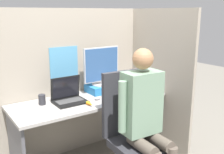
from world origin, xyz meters
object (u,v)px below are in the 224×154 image
(paper_box, at_px, (102,88))
(monitor, at_px, (102,67))
(carrot_toy, at_px, (90,104))
(pen_cup, at_px, (42,100))
(laptop, at_px, (69,97))
(stapler, at_px, (143,86))
(coffee_mug, at_px, (123,84))
(office_chair, at_px, (132,130))
(person, at_px, (146,114))

(paper_box, height_order, monitor, monitor)
(carrot_toy, height_order, pen_cup, pen_cup)
(monitor, height_order, laptop, monitor)
(stapler, distance_m, carrot_toy, 0.88)
(coffee_mug, bearing_deg, office_chair, -120.59)
(paper_box, relative_size, monitor, 0.74)
(monitor, relative_size, coffee_mug, 4.36)
(monitor, relative_size, pen_cup, 4.33)
(pen_cup, bearing_deg, coffee_mug, 0.54)
(carrot_toy, distance_m, person, 0.62)
(monitor, height_order, office_chair, monitor)
(laptop, relative_size, pen_cup, 3.10)
(monitor, bearing_deg, carrot_toy, -136.09)
(coffee_mug, distance_m, pen_cup, 1.04)
(laptop, distance_m, pen_cup, 0.27)
(person, bearing_deg, office_chair, 93.30)
(stapler, height_order, coffee_mug, coffee_mug)
(coffee_mug, bearing_deg, monitor, 175.49)
(carrot_toy, bearing_deg, person, -67.32)
(stapler, xyz_separation_m, carrot_toy, (-0.86, -0.18, -0.00))
(monitor, height_order, person, person)
(paper_box, distance_m, laptop, 0.50)
(monitor, distance_m, carrot_toy, 0.57)
(laptop, bearing_deg, person, -65.55)
(monitor, distance_m, pen_cup, 0.78)
(monitor, xyz_separation_m, person, (-0.12, -0.91, -0.25))
(office_chair, xyz_separation_m, pen_cup, (-0.61, 0.71, 0.23))
(paper_box, bearing_deg, office_chair, -100.09)
(carrot_toy, bearing_deg, stapler, 11.85)
(laptop, bearing_deg, paper_box, 13.64)
(paper_box, relative_size, carrot_toy, 2.82)
(carrot_toy, bearing_deg, paper_box, 43.69)
(carrot_toy, relative_size, person, 0.09)
(stapler, distance_m, coffee_mug, 0.25)
(laptop, xyz_separation_m, coffee_mug, (0.78, 0.10, 0.00))
(laptop, height_order, carrot_toy, laptop)
(office_chair, bearing_deg, pen_cup, 130.47)
(person, bearing_deg, carrot_toy, 112.68)
(stapler, height_order, pen_cup, pen_cup)
(monitor, xyz_separation_m, coffee_mug, (0.29, -0.02, -0.25))
(person, xyz_separation_m, coffee_mug, (0.42, 0.89, 0.00))
(monitor, xyz_separation_m, pen_cup, (-0.74, -0.03, -0.25))
(carrot_toy, height_order, office_chair, office_chair)
(paper_box, height_order, pen_cup, pen_cup)
(coffee_mug, bearing_deg, pen_cup, -179.46)
(office_chair, height_order, person, person)
(person, bearing_deg, laptop, 114.45)
(paper_box, xyz_separation_m, stapler, (0.50, -0.16, -0.02))
(stapler, bearing_deg, monitor, 161.80)
(stapler, bearing_deg, paper_box, 162.08)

